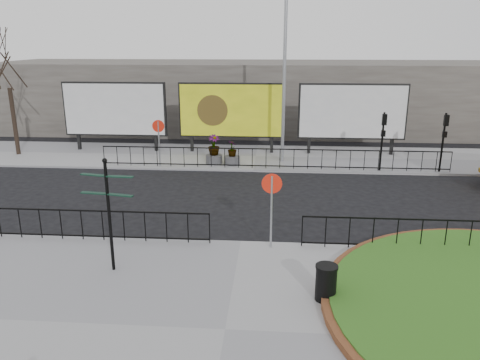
# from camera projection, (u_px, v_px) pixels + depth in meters

# --- Properties ---
(ground) EXTENTS (90.00, 90.00, 0.00)m
(ground) POSITION_uv_depth(u_px,v_px,m) (241.00, 244.00, 15.64)
(ground) COLOR black
(ground) RESTS_ON ground
(pavement_near) EXTENTS (30.00, 10.00, 0.12)m
(pavement_near) POSITION_uv_depth(u_px,v_px,m) (225.00, 331.00, 10.85)
(pavement_near) COLOR gray
(pavement_near) RESTS_ON ground
(pavement_far) EXTENTS (44.00, 6.00, 0.12)m
(pavement_far) POSITION_uv_depth(u_px,v_px,m) (256.00, 157.00, 27.09)
(pavement_far) COLOR gray
(pavement_far) RESTS_ON ground
(railing_near_left) EXTENTS (10.00, 0.10, 1.10)m
(railing_near_left) POSITION_uv_depth(u_px,v_px,m) (61.00, 224.00, 15.59)
(railing_near_left) COLOR black
(railing_near_left) RESTS_ON pavement_near
(railing_near_right) EXTENTS (9.00, 0.10, 1.10)m
(railing_near_right) POSITION_uv_depth(u_px,v_px,m) (446.00, 235.00, 14.70)
(railing_near_right) COLOR black
(railing_near_right) RESTS_ON pavement_near
(railing_far) EXTENTS (18.00, 0.10, 1.10)m
(railing_far) POSITION_uv_depth(u_px,v_px,m) (273.00, 158.00, 24.26)
(railing_far) COLOR black
(railing_far) RESTS_ON pavement_far
(speed_sign_far) EXTENTS (0.64, 0.07, 2.47)m
(speed_sign_far) POSITION_uv_depth(u_px,v_px,m) (159.00, 133.00, 24.44)
(speed_sign_far) COLOR gray
(speed_sign_far) RESTS_ON pavement_far
(speed_sign_near) EXTENTS (0.64, 0.07, 2.47)m
(speed_sign_near) POSITION_uv_depth(u_px,v_px,m) (272.00, 194.00, 14.64)
(speed_sign_near) COLOR gray
(speed_sign_near) RESTS_ON pavement_near
(billboard_left) EXTENTS (6.20, 0.31, 4.10)m
(billboard_left) POSITION_uv_depth(u_px,v_px,m) (115.00, 109.00, 27.90)
(billboard_left) COLOR black
(billboard_left) RESTS_ON pavement_far
(billboard_mid) EXTENTS (6.20, 0.31, 4.10)m
(billboard_mid) POSITION_uv_depth(u_px,v_px,m) (231.00, 111.00, 27.40)
(billboard_mid) COLOR black
(billboard_mid) RESTS_ON pavement_far
(billboard_right) EXTENTS (6.20, 0.31, 4.10)m
(billboard_right) POSITION_uv_depth(u_px,v_px,m) (352.00, 112.00, 26.90)
(billboard_right) COLOR black
(billboard_right) RESTS_ON pavement_far
(lamp_post) EXTENTS (0.74, 0.18, 9.23)m
(lamp_post) POSITION_uv_depth(u_px,v_px,m) (284.00, 74.00, 24.66)
(lamp_post) COLOR gray
(lamp_post) RESTS_ON pavement_far
(signal_pole_a) EXTENTS (0.22, 0.26, 3.00)m
(signal_pole_a) POSITION_uv_depth(u_px,v_px,m) (383.00, 133.00, 23.50)
(signal_pole_a) COLOR black
(signal_pole_a) RESTS_ON pavement_far
(signal_pole_b) EXTENTS (0.22, 0.26, 3.00)m
(signal_pole_b) POSITION_uv_depth(u_px,v_px,m) (444.00, 134.00, 23.29)
(signal_pole_b) COLOR black
(signal_pole_b) RESTS_ON pavement_far
(tree_left) EXTENTS (2.00, 2.00, 7.00)m
(tree_left) POSITION_uv_depth(u_px,v_px,m) (10.00, 94.00, 26.59)
(tree_left) COLOR #2D2119
(tree_left) RESTS_ON pavement_far
(building_backdrop) EXTENTS (40.00, 10.00, 5.00)m
(building_backdrop) POSITION_uv_depth(u_px,v_px,m) (262.00, 95.00, 35.95)
(building_backdrop) COLOR #6A635C
(building_backdrop) RESTS_ON ground
(fingerpost_sign) EXTENTS (1.57, 0.47, 3.35)m
(fingerpost_sign) POSITION_uv_depth(u_px,v_px,m) (108.00, 204.00, 13.10)
(fingerpost_sign) COLOR black
(fingerpost_sign) RESTS_ON pavement_near
(litter_bin) EXTENTS (0.58, 0.58, 0.96)m
(litter_bin) POSITION_uv_depth(u_px,v_px,m) (326.00, 282.00, 11.95)
(litter_bin) COLOR black
(litter_bin) RESTS_ON pavement_near
(planter_a) EXTENTS (0.89, 0.89, 1.57)m
(planter_a) POSITION_uv_depth(u_px,v_px,m) (214.00, 152.00, 25.33)
(planter_a) COLOR #4C4C4F
(planter_a) RESTS_ON pavement_far
(planter_b) EXTENTS (0.85, 0.85, 1.30)m
(planter_b) POSITION_uv_depth(u_px,v_px,m) (232.00, 156.00, 25.17)
(planter_b) COLOR #4C4C4F
(planter_b) RESTS_ON pavement_far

